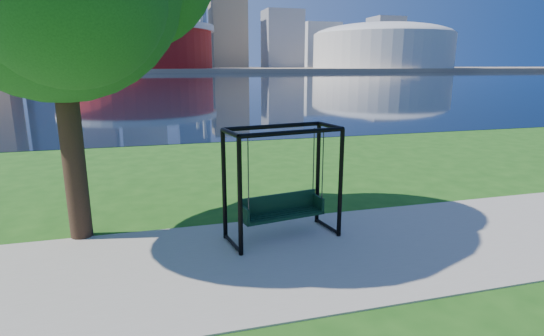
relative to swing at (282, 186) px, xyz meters
name	(u,v)px	position (x,y,z in m)	size (l,w,h in m)	color
ground	(259,249)	(-0.60, -0.44, -1.13)	(900.00, 900.00, 0.00)	#1E5114
path	(266,259)	(-0.60, -0.94, -1.11)	(120.00, 4.00, 0.03)	#9E937F
river	(161,80)	(-0.60, 101.56, -1.12)	(900.00, 180.00, 0.02)	black
far_bank	(155,69)	(-0.60, 305.56, -0.13)	(900.00, 228.00, 2.00)	#937F60
stadium	(135,45)	(-10.60, 234.56, 13.10)	(83.00, 83.00, 32.00)	maroon
arena	(382,45)	(134.40, 234.56, 14.75)	(84.00, 84.00, 26.56)	beige
skyline	(146,18)	(-4.86, 318.95, 34.76)	(392.00, 66.00, 96.50)	gray
swing	(282,186)	(0.00, 0.00, 0.00)	(2.41, 1.35, 2.33)	black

